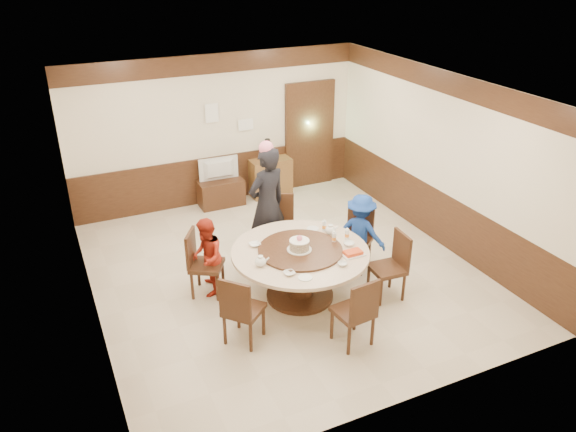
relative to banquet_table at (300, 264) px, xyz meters
name	(u,v)px	position (x,y,z in m)	size (l,w,h in m)	color
room	(285,208)	(0.09, 0.71, 0.55)	(6.00, 6.04, 2.84)	beige
banquet_table	(300,264)	(0.00, 0.00, 0.00)	(1.90, 1.90, 0.78)	#3B2012
chair_0	(355,249)	(1.13, 0.39, -0.23)	(0.62, 0.62, 0.97)	#3B2012
chair_1	(281,236)	(0.27, 1.25, -0.23)	(0.57, 0.58, 0.97)	#3B2012
chair_2	(206,274)	(-1.17, 0.66, -0.23)	(0.61, 0.60, 0.97)	#3B2012
chair_3	(243,320)	(-1.07, -0.58, -0.23)	(0.62, 0.62, 0.97)	#3B2012
chair_4	(354,322)	(0.16, -1.19, -0.23)	(0.48, 0.49, 0.97)	#3B2012
chair_5	(388,277)	(1.13, -0.50, -0.23)	(0.48, 0.47, 0.97)	#3B2012
person_standing	(267,205)	(0.02, 1.20, 0.40)	(0.68, 0.45, 1.86)	black
person_red	(207,257)	(-1.14, 0.66, 0.04)	(0.56, 0.43, 1.15)	#AC2817
person_blue	(360,233)	(1.17, 0.34, 0.08)	(0.79, 0.45, 1.22)	navy
birthday_cake	(299,245)	(-0.03, -0.02, 0.32)	(0.34, 0.34, 0.22)	white
teapot_left	(261,262)	(-0.64, -0.14, 0.28)	(0.17, 0.15, 0.13)	white
teapot_right	(330,230)	(0.61, 0.26, 0.28)	(0.17, 0.15, 0.13)	white
bowl_0	(255,245)	(-0.51, 0.39, 0.24)	(0.16, 0.16, 0.04)	white
bowl_1	(342,264)	(0.33, -0.58, 0.24)	(0.13, 0.13, 0.04)	white
bowl_2	(289,273)	(-0.39, -0.49, 0.23)	(0.14, 0.14, 0.04)	white
bowl_3	(349,244)	(0.68, -0.15, 0.24)	(0.15, 0.15, 0.05)	white
saucer_near	(305,278)	(-0.25, -0.65, 0.22)	(0.18, 0.18, 0.01)	white
saucer_far	(313,229)	(0.45, 0.50, 0.22)	(0.18, 0.18, 0.01)	white
shrimp_platter	(353,253)	(0.59, -0.41, 0.24)	(0.30, 0.20, 0.06)	white
bottle_0	(334,238)	(0.52, 0.00, 0.30)	(0.06, 0.06, 0.16)	white
bottle_1	(347,235)	(0.74, 0.01, 0.30)	(0.06, 0.06, 0.16)	white
bottle_2	(324,226)	(0.57, 0.38, 0.30)	(0.06, 0.06, 0.16)	white
tv_stand	(221,193)	(0.00, 3.44, -0.28)	(0.85, 0.45, 0.50)	#3B2012
television	(220,170)	(0.00, 3.44, 0.18)	(0.76, 0.10, 0.44)	gray
side_cabinet	(271,177)	(1.04, 3.47, -0.16)	(0.80, 0.40, 0.75)	brown
thermos	(268,150)	(0.99, 3.47, 0.41)	(0.15, 0.15, 0.38)	silver
notice_left	(212,113)	(-0.02, 3.65, 1.22)	(0.25, 0.00, 0.35)	white
notice_right	(246,125)	(0.63, 3.65, 0.92)	(0.30, 0.00, 0.22)	white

